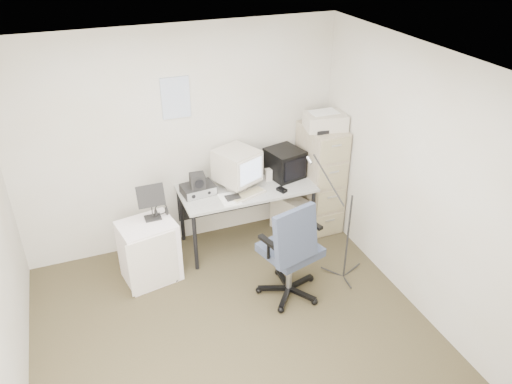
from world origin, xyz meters
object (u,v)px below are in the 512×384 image
object	(u,v)px
side_cart	(149,251)
office_chair	(290,248)
desk	(247,215)
filing_cabinet	(320,178)

from	to	relation	value
side_cart	office_chair	bearing A→B (deg)	-41.83
office_chair	side_cart	size ratio (longest dim) A/B	1.67
desk	side_cart	distance (m)	1.22
filing_cabinet	desk	distance (m)	0.99
filing_cabinet	side_cart	xyz separation A→B (m)	(-2.14, -0.29, -0.31)
office_chair	side_cart	xyz separation A→B (m)	(-1.26, 0.77, -0.23)
filing_cabinet	side_cart	distance (m)	2.18
desk	office_chair	xyz separation A→B (m)	(0.07, -1.03, 0.20)
filing_cabinet	office_chair	xyz separation A→B (m)	(-0.88, -1.06, -0.08)
filing_cabinet	desk	world-z (taller)	filing_cabinet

